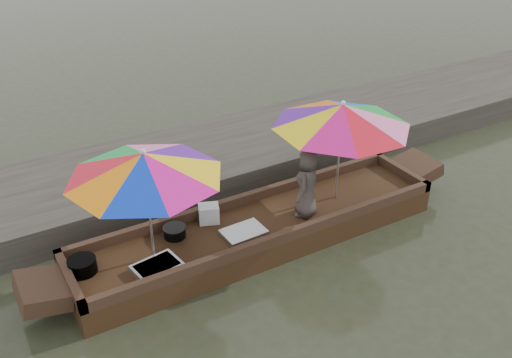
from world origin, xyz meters
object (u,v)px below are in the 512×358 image
boat_hull (260,232)px  vendor (307,183)px  tray_crayfish (157,268)px  cooking_pot (82,266)px  umbrella_stern (339,151)px  charcoal_grill (175,232)px  umbrella_bow (149,206)px  tray_scallop (244,232)px  supply_bag (209,214)px

boat_hull → vendor: bearing=-13.3°
tray_crayfish → vendor: 2.37m
cooking_pot → umbrella_stern: (3.78, -0.17, 0.68)m
charcoal_grill → vendor: size_ratio=0.29×
tray_crayfish → umbrella_bow: 0.78m
tray_crayfish → vendor: vendor is taller
cooking_pot → charcoal_grill: (1.28, 0.11, -0.02)m
charcoal_grill → boat_hull: bearing=-13.7°
boat_hull → tray_scallop: (-0.34, -0.14, 0.21)m
charcoal_grill → tray_crayfish: bearing=-130.7°
cooking_pot → umbrella_stern: umbrella_stern is taller
supply_bag → umbrella_bow: bearing=-158.7°
charcoal_grill → supply_bag: 0.57m
cooking_pot → umbrella_bow: umbrella_bow is taller
cooking_pot → vendor: size_ratio=0.35×
tray_crayfish → tray_scallop: (1.31, 0.13, -0.01)m
cooking_pot → supply_bag: (1.84, 0.21, 0.04)m
supply_bag → umbrella_bow: (-0.97, -0.38, 0.65)m
boat_hull → supply_bag: (-0.60, 0.38, 0.30)m
cooking_pot → vendor: vendor is taller
boat_hull → vendor: (0.67, -0.16, 0.69)m
cooking_pot → tray_crayfish: size_ratio=0.61×
umbrella_bow → charcoal_grill: bearing=34.7°
supply_bag → charcoal_grill: bearing=-170.4°
tray_crayfish → supply_bag: supply_bag is taller
cooking_pot → umbrella_stern: 3.84m
boat_hull → umbrella_bow: 1.84m
supply_bag → umbrella_stern: bearing=-11.1°
tray_scallop → umbrella_bow: umbrella_bow is taller
tray_crayfish → umbrella_stern: bearing=5.3°
charcoal_grill → tray_scallop: bearing=-27.2°
boat_hull → cooking_pot: bearing=176.0°
cooking_pot → supply_bag: 1.85m
tray_scallop → vendor: size_ratio=0.57×
tray_scallop → vendor: (1.01, -0.02, 0.48)m
supply_bag → vendor: (1.28, -0.54, 0.38)m
charcoal_grill → umbrella_stern: size_ratio=0.15×
cooking_pot → supply_bag: bearing=6.5°
boat_hull → umbrella_stern: 1.64m
cooking_pot → umbrella_stern: size_ratio=0.18×
tray_scallop → umbrella_stern: umbrella_stern is taller
charcoal_grill → supply_bag: bearing=9.6°
boat_hull → umbrella_bow: umbrella_bow is taller
tray_crayfish → charcoal_grill: 0.74m
supply_bag → cooking_pot: bearing=-173.5°
tray_crayfish → umbrella_stern: umbrella_stern is taller
charcoal_grill → supply_bag: supply_bag is taller
vendor → umbrella_stern: bearing=153.8°
cooking_pot → supply_bag: supply_bag is taller
vendor → umbrella_stern: size_ratio=0.51×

